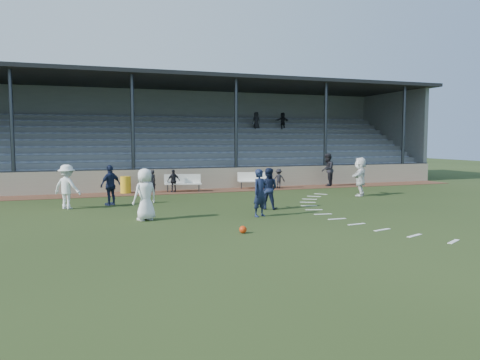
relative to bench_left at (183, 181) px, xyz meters
name	(u,v)px	position (x,y,z in m)	size (l,w,h in m)	color
ground	(264,224)	(0.49, -10.50, -0.58)	(90.00, 90.00, 0.00)	#223214
cinder_track	(192,191)	(0.49, 0.00, -0.57)	(34.00, 2.00, 0.02)	#512E20
retaining_wall	(187,179)	(0.49, 1.05, 0.02)	(34.00, 0.18, 1.20)	tan
bench_left	(183,181)	(0.00, 0.00, 0.00)	(2.04, 0.88, 0.95)	silver
bench_right	(255,179)	(4.33, 0.15, 0.00)	(2.02, 1.08, 0.95)	silver
trash_bin	(126,185)	(-3.04, 0.32, -0.12)	(0.56, 0.56, 0.89)	yellow
football	(243,230)	(-0.75, -11.77, -0.47)	(0.23, 0.23, 0.23)	red
player_white_lead	(145,194)	(-3.24, -8.43, 0.34)	(0.91, 0.59, 1.86)	white
player_navy_lead	(260,193)	(0.91, -9.05, 0.31)	(0.65, 0.43, 1.78)	#151D3A
player_navy_mid	(268,189)	(1.93, -7.43, 0.27)	(0.83, 0.65, 1.71)	#151D3A
player_white_wing	(67,187)	(-5.90, -4.58, 0.34)	(1.19, 0.68, 1.84)	white
player_navy_wing	(111,185)	(-4.12, -4.10, 0.30)	(1.04, 0.43, 1.77)	#151D3A
player_white_back	(360,177)	(8.14, -4.78, 0.40)	(1.83, 0.58, 1.97)	white
official	(327,170)	(9.08, 0.10, 0.44)	(0.97, 0.76, 2.00)	black
sub_left_near	(152,181)	(-1.67, 0.07, 0.05)	(0.45, 0.29, 1.22)	black
sub_left_far	(174,181)	(-0.53, -0.12, 0.05)	(0.72, 0.30, 1.23)	black
sub_right	(279,178)	(5.70, -0.13, 0.00)	(0.73, 0.42, 1.13)	black
grandstand	(171,149)	(0.50, 5.76, 1.62)	(34.60, 9.00, 6.61)	slate
penalty_arc	(367,217)	(4.61, -10.50, -0.58)	(3.89, 14.63, 0.01)	silver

